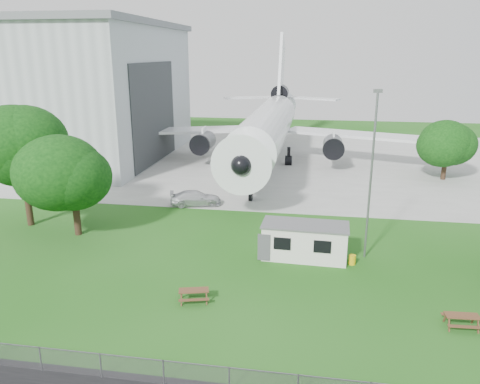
% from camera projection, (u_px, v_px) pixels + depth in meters
% --- Properties ---
extents(ground, '(160.00, 160.00, 0.00)m').
position_uv_depth(ground, '(241.00, 288.00, 29.84)').
color(ground, '#336C25').
extents(concrete_apron, '(120.00, 46.00, 0.03)m').
position_uv_depth(concrete_apron, '(284.00, 160.00, 65.77)').
color(concrete_apron, '#B7B7B2').
rests_on(concrete_apron, ground).
extents(hangar, '(43.00, 31.00, 18.55)m').
position_uv_depth(hangar, '(20.00, 89.00, 67.07)').
color(hangar, '#B2B7BC').
rests_on(hangar, ground).
extents(airliner, '(46.36, 47.73, 17.69)m').
position_uv_depth(airliner, '(269.00, 124.00, 62.55)').
color(airliner, white).
rests_on(airliner, ground).
extents(site_cabin, '(6.80, 2.94, 2.62)m').
position_uv_depth(site_cabin, '(305.00, 241.00, 33.94)').
color(site_cabin, silver).
rests_on(site_cabin, ground).
extents(picnic_west, '(2.12, 1.91, 0.76)m').
position_uv_depth(picnic_west, '(194.00, 301.00, 28.30)').
color(picnic_west, brown).
rests_on(picnic_west, ground).
extents(picnic_east, '(1.88, 1.59, 0.76)m').
position_uv_depth(picnic_east, '(460.00, 327.00, 25.59)').
color(picnic_east, brown).
rests_on(picnic_east, ground).
extents(lamp_mast, '(0.16, 0.16, 12.00)m').
position_uv_depth(lamp_mast, '(371.00, 178.00, 32.72)').
color(lamp_mast, slate).
rests_on(lamp_mast, ground).
extents(tree_west_big, '(9.14, 9.14, 11.47)m').
position_uv_depth(tree_west_big, '(21.00, 147.00, 38.91)').
color(tree_west_big, '#382619').
rests_on(tree_west_big, ground).
extents(tree_west_small, '(7.70, 7.70, 9.11)m').
position_uv_depth(tree_west_small, '(72.00, 173.00, 37.21)').
color(tree_west_small, '#382619').
rests_on(tree_west_small, ground).
extents(tree_far_apron, '(6.24, 6.24, 7.46)m').
position_uv_depth(tree_far_apron, '(447.00, 144.00, 54.21)').
color(tree_far_apron, '#382619').
rests_on(tree_far_apron, ground).
extents(car_apron_van, '(5.31, 3.32, 1.43)m').
position_uv_depth(car_apron_van, '(196.00, 198.00, 45.88)').
color(car_apron_van, silver).
rests_on(car_apron_van, ground).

